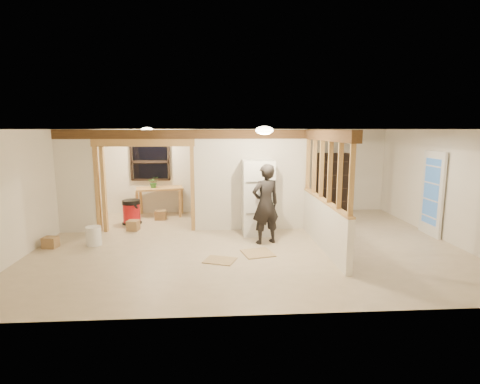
{
  "coord_description": "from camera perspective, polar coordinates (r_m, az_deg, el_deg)",
  "views": [
    {
      "loc": [
        -0.67,
        -7.97,
        2.51
      ],
      "look_at": [
        -0.13,
        0.4,
        1.09
      ],
      "focal_mm": 28.0,
      "sensor_mm": 36.0,
      "label": 1
    }
  ],
  "objects": [
    {
      "name": "floor",
      "position": [
        8.38,
        1.05,
        -7.84
      ],
      "size": [
        9.0,
        6.5,
        0.01
      ],
      "primitive_type": "cube",
      "color": "#C8B295",
      "rests_on": "ground"
    },
    {
      "name": "ceiling",
      "position": [
        8.0,
        1.11,
        9.55
      ],
      "size": [
        9.0,
        6.5,
        0.01
      ],
      "primitive_type": "cube",
      "color": "white"
    },
    {
      "name": "wall_back",
      "position": [
        11.31,
        -0.29,
        3.21
      ],
      "size": [
        9.0,
        0.01,
        2.5
      ],
      "primitive_type": "cube",
      "color": "white",
      "rests_on": "floor"
    },
    {
      "name": "wall_front",
      "position": [
        4.93,
        4.22,
        -5.19
      ],
      "size": [
        9.0,
        0.01,
        2.5
      ],
      "primitive_type": "cube",
      "color": "white",
      "rests_on": "floor"
    },
    {
      "name": "wall_left",
      "position": [
        8.93,
        -29.05,
        0.29
      ],
      "size": [
        0.01,
        6.5,
        2.5
      ],
      "primitive_type": "cube",
      "color": "white",
      "rests_on": "floor"
    },
    {
      "name": "wall_right",
      "position": [
        9.58,
        28.99,
        0.85
      ],
      "size": [
        0.01,
        6.5,
        2.5
      ],
      "primitive_type": "cube",
      "color": "white",
      "rests_on": "floor"
    },
    {
      "name": "partition_left_stub",
      "position": [
        9.86,
        -23.74,
        1.45
      ],
      "size": [
        0.9,
        0.12,
        2.5
      ],
      "primitive_type": "cube",
      "color": "silver",
      "rests_on": "floor"
    },
    {
      "name": "partition_center",
      "position": [
        9.3,
        1.7,
        1.82
      ],
      "size": [
        2.8,
        0.12,
        2.5
      ],
      "primitive_type": "cube",
      "color": "silver",
      "rests_on": "floor"
    },
    {
      "name": "doorway_frame",
      "position": [
        9.44,
        -14.23,
        0.73
      ],
      "size": [
        2.46,
        0.14,
        2.2
      ],
      "primitive_type": "cube",
      "color": "tan",
      "rests_on": "floor"
    },
    {
      "name": "header_beam_back",
      "position": [
        9.18,
        -5.84,
        8.76
      ],
      "size": [
        7.0,
        0.18,
        0.22
      ],
      "primitive_type": "cube",
      "color": "#55371D",
      "rests_on": "ceiling"
    },
    {
      "name": "header_beam_right",
      "position": [
        7.9,
        13.12,
        8.43
      ],
      "size": [
        0.18,
        3.3,
        0.22
      ],
      "primitive_type": "cube",
      "color": "#55371D",
      "rests_on": "ceiling"
    },
    {
      "name": "pony_wall",
      "position": [
        8.15,
        12.62,
        -4.89
      ],
      "size": [
        0.12,
        3.2,
        1.0
      ],
      "primitive_type": "cube",
      "color": "silver",
      "rests_on": "floor"
    },
    {
      "name": "stud_partition",
      "position": [
        7.95,
        12.92,
        3.24
      ],
      "size": [
        0.14,
        3.2,
        1.32
      ],
      "primitive_type": "cube",
      "color": "tan",
      "rests_on": "pony_wall"
    },
    {
      "name": "window_back",
      "position": [
        11.35,
        -13.53,
        4.49
      ],
      "size": [
        1.12,
        0.1,
        1.1
      ],
      "primitive_type": "cube",
      "color": "black",
      "rests_on": "wall_back"
    },
    {
      "name": "french_door",
      "position": [
        9.91,
        27.25,
        -0.22
      ],
      "size": [
        0.12,
        0.86,
        2.0
      ],
      "primitive_type": "cube",
      "color": "white",
      "rests_on": "floor"
    },
    {
      "name": "ceiling_dome_main",
      "position": [
        7.53,
        3.73,
        9.37
      ],
      "size": [
        0.36,
        0.36,
        0.16
      ],
      "primitive_type": "ellipsoid",
      "color": "#FFEABF",
      "rests_on": "ceiling"
    },
    {
      "name": "ceiling_dome_util",
      "position": [
        10.43,
        -13.99,
        9.17
      ],
      "size": [
        0.32,
        0.32,
        0.14
      ],
      "primitive_type": "ellipsoid",
      "color": "#FFEABF",
      "rests_on": "ceiling"
    },
    {
      "name": "hanging_bulb",
      "position": [
        9.67,
        -11.71,
        7.46
      ],
      "size": [
        0.07,
        0.07,
        0.07
      ],
      "primitive_type": "ellipsoid",
      "color": "#FFD88C",
      "rests_on": "ceiling"
    },
    {
      "name": "refrigerator",
      "position": [
        8.96,
        2.74,
        -0.81
      ],
      "size": [
        0.73,
        0.71,
        1.78
      ],
      "primitive_type": "cube",
      "color": "white",
      "rests_on": "floor"
    },
    {
      "name": "woman",
      "position": [
        8.2,
        3.91,
        -1.85
      ],
      "size": [
        0.75,
        0.62,
        1.77
      ],
      "primitive_type": "imported",
      "rotation": [
        0.0,
        0.0,
        3.49
      ],
      "color": "black",
      "rests_on": "floor"
    },
    {
      "name": "work_table",
      "position": [
        11.16,
        -12.08,
        -1.42
      ],
      "size": [
        1.43,
        0.92,
        0.83
      ],
      "primitive_type": "cube",
      "rotation": [
        0.0,
        0.0,
        0.21
      ],
      "color": "tan",
      "rests_on": "floor"
    },
    {
      "name": "potted_plant",
      "position": [
        11.0,
        -13.02,
        1.46
      ],
      "size": [
        0.35,
        0.32,
        0.33
      ],
      "primitive_type": "imported",
      "rotation": [
        0.0,
        0.0,
        0.23
      ],
      "color": "#3C7533",
      "rests_on": "work_table"
    },
    {
      "name": "shop_vac",
      "position": [
        10.35,
        -16.2,
        -2.93
      ],
      "size": [
        0.66,
        0.66,
        0.66
      ],
      "primitive_type": "cylinder",
      "rotation": [
        0.0,
        0.0,
        0.37
      ],
      "color": "red",
      "rests_on": "floor"
    },
    {
      "name": "bookshelf",
      "position": [
        11.66,
        13.87,
        1.37
      ],
      "size": [
        0.9,
        0.3,
        1.79
      ],
      "primitive_type": "cube",
      "color": "black",
      "rests_on": "floor"
    },
    {
      "name": "bucket",
      "position": [
        8.79,
        -21.4,
        -6.25
      ],
      "size": [
        0.39,
        0.39,
        0.42
      ],
      "primitive_type": "cylinder",
      "rotation": [
        0.0,
        0.0,
        0.2
      ],
      "color": "silver",
      "rests_on": "floor"
    },
    {
      "name": "box_util_a",
      "position": [
        10.7,
        -12.02,
        -3.47
      ],
      "size": [
        0.3,
        0.26,
        0.26
      ],
      "primitive_type": "cube",
      "rotation": [
        0.0,
        0.0,
        -0.02
      ],
      "color": "#9A754A",
      "rests_on": "floor"
    },
    {
      "name": "box_util_b",
      "position": [
        9.75,
        -15.97,
        -4.91
      ],
      "size": [
        0.31,
        0.31,
        0.26
      ],
      "primitive_type": "cube",
      "rotation": [
        0.0,
        0.0,
        -0.15
      ],
      "color": "#9A754A",
      "rests_on": "floor"
    },
    {
      "name": "box_front",
      "position": [
        9.01,
        -26.93,
        -6.86
      ],
      "size": [
        0.32,
        0.27,
        0.23
      ],
      "primitive_type": "cube",
      "rotation": [
        0.0,
        0.0,
        -0.14
      ],
      "color": "#9A754A",
      "rests_on": "floor"
    },
    {
      "name": "floor_panel_near",
      "position": [
        7.72,
        2.72,
        -9.28
      ],
      "size": [
        0.71,
        0.71,
        0.02
      ],
      "primitive_type": "cube",
      "rotation": [
        0.0,
        0.0,
        0.24
      ],
      "color": "tan",
      "rests_on": "floor"
    },
    {
      "name": "floor_panel_far",
      "position": [
        7.32,
        -3.09,
        -10.36
      ],
      "size": [
        0.69,
        0.62,
        0.02
      ],
      "primitive_type": "cube",
      "rotation": [
        0.0,
        0.0,
        -0.35
      ],
      "color": "tan",
      "rests_on": "floor"
    }
  ]
}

